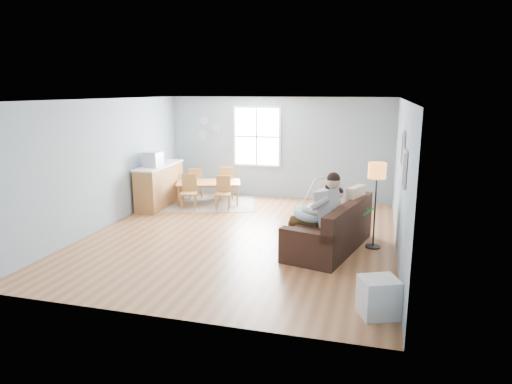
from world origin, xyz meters
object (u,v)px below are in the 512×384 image
(chair_nw, at_px, (196,181))
(monitor, at_px, (153,159))
(chair_ne, at_px, (227,181))
(chair_se, at_px, (223,191))
(counter, at_px, (160,185))
(baby_swing, at_px, (323,196))
(toddler, at_px, (333,206))
(sofa, at_px, (332,232))
(father, at_px, (319,210))
(storage_cube, at_px, (378,297))
(dining_table, at_px, (209,193))
(chair_sw, at_px, (189,190))
(floor_lamp, at_px, (377,178))

(chair_nw, height_order, monitor, monitor)
(chair_nw, relative_size, chair_ne, 0.95)
(chair_se, xyz_separation_m, chair_nw, (-1.10, 0.91, 0.01))
(counter, bearing_deg, chair_ne, 40.52)
(baby_swing, bearing_deg, chair_nw, 173.16)
(toddler, relative_size, chair_nw, 1.07)
(chair_se, bearing_deg, sofa, -37.42)
(toddler, xyz_separation_m, chair_nw, (-3.95, 2.88, -0.30))
(chair_ne, bearing_deg, toddler, -44.45)
(chair_se, bearing_deg, father, -42.89)
(storage_cube, xyz_separation_m, monitor, (-5.36, 4.19, 0.98))
(storage_cube, height_order, baby_swing, baby_swing)
(dining_table, xyz_separation_m, counter, (-1.12, -0.52, 0.25))
(monitor, bearing_deg, chair_ne, 48.71)
(dining_table, bearing_deg, chair_nw, 121.78)
(monitor, bearing_deg, chair_sw, 14.64)
(sofa, height_order, baby_swing, sofa)
(sofa, xyz_separation_m, monitor, (-4.52, 1.78, 0.92))
(sofa, distance_m, father, 0.59)
(chair_ne, distance_m, counter, 1.81)
(father, xyz_separation_m, chair_ne, (-2.96, 3.59, -0.30))
(chair_se, bearing_deg, chair_nw, 140.42)
(storage_cube, distance_m, baby_swing, 5.28)
(chair_sw, relative_size, monitor, 2.08)
(dining_table, distance_m, chair_se, 0.73)
(chair_sw, height_order, monitor, monitor)
(father, xyz_separation_m, dining_table, (-3.22, 2.93, -0.51))
(floor_lamp, bearing_deg, dining_table, 150.45)
(chair_sw, relative_size, baby_swing, 0.80)
(dining_table, relative_size, monitor, 3.88)
(storage_cube, bearing_deg, toddler, 108.25)
(counter, relative_size, monitor, 4.58)
(chair_nw, height_order, counter, counter)
(counter, bearing_deg, baby_swing, 7.83)
(sofa, height_order, monitor, monitor)
(dining_table, bearing_deg, baby_swing, -17.76)
(floor_lamp, distance_m, dining_table, 4.90)
(chair_se, distance_m, chair_ne, 1.15)
(storage_cube, height_order, monitor, monitor)
(dining_table, xyz_separation_m, monitor, (-1.09, -0.87, 0.95))
(toddler, xyz_separation_m, chair_sw, (-3.66, 1.77, -0.28))
(chair_nw, bearing_deg, father, -41.96)
(floor_lamp, bearing_deg, chair_se, 152.17)
(sofa, distance_m, chair_nw, 5.05)
(sofa, bearing_deg, floor_lamp, 21.88)
(father, relative_size, dining_table, 0.93)
(toddler, height_order, chair_ne, toddler)
(toddler, distance_m, monitor, 4.78)
(chair_nw, bearing_deg, chair_se, -39.58)
(baby_swing, bearing_deg, sofa, -79.25)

